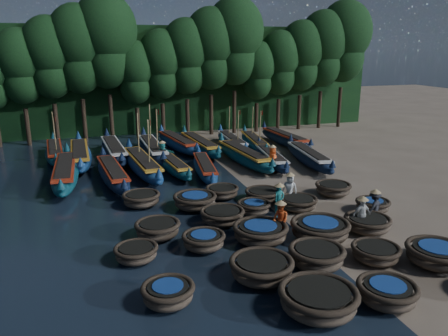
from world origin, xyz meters
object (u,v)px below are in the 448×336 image
object	(u,v)px
coracle_2	(318,300)
long_boat_11	(114,150)
long_boat_12	(152,149)
long_boat_8	(309,157)
fisherman_1	(279,198)
coracle_9	(437,254)
fisherman_5	(163,153)
coracle_10	(136,253)
coracle_17	(254,207)
coracle_5	(168,293)
long_boat_1	(65,172)
long_boat_14	(200,145)
coracle_7	(317,256)
long_boat_13	(177,143)
coracle_21	(195,201)
coracle_22	(222,192)
long_boat_5	(205,168)
coracle_6	(261,268)
fisherman_4	(362,213)
long_boat_2	(113,173)
coracle_15	(158,229)
coracle_18	(298,203)
long_boat_16	(254,142)
long_boat_17	(285,139)
fisherman_2	(280,219)
coracle_19	(373,205)
long_boat_6	(244,156)
coracle_8	(376,253)
fisherman_6	(272,158)
fisherman_0	(290,188)
coracle_20	(141,199)
long_boat_3	(142,164)
coracle_3	(387,293)
long_boat_9	(55,152)
coracle_24	(333,189)
coracle_14	(367,223)

from	to	relation	value
coracle_2	long_boat_11	size ratio (longest dim) A/B	0.31
long_boat_12	long_boat_8	bearing A→B (deg)	-29.51
fisherman_1	long_boat_11	bearing A→B (deg)	99.99
coracle_9	fisherman_5	size ratio (longest dim) A/B	1.33
coracle_10	coracle_17	world-z (taller)	coracle_17
coracle_5	long_boat_1	bearing A→B (deg)	103.69
long_boat_11	long_boat_14	size ratio (longest dim) A/B	1.04
coracle_7	coracle_10	bearing A→B (deg)	158.52
coracle_9	long_boat_13	xyz separation A→B (m)	(-5.62, 22.24, 0.11)
coracle_21	coracle_22	xyz separation A→B (m)	(1.83, 1.16, -0.07)
coracle_10	long_boat_5	bearing A→B (deg)	62.35
coracle_6	fisherman_4	bearing A→B (deg)	24.50
coracle_9	long_boat_2	size ratio (longest dim) A/B	0.30
long_boat_13	coracle_15	bearing A→B (deg)	-113.71
coracle_18	long_boat_14	world-z (taller)	long_boat_14
long_boat_16	fisherman_5	size ratio (longest dim) A/B	4.05
long_boat_12	long_boat_17	bearing A→B (deg)	1.93
fisherman_2	long_boat_16	bearing A→B (deg)	155.70
coracle_19	fisherman_1	xyz separation A→B (m)	(-4.76, 0.96, 0.54)
coracle_15	long_boat_6	xyz separation A→B (m)	(7.87, 10.76, 0.16)
coracle_8	long_boat_14	distance (m)	20.04
coracle_18	long_boat_17	size ratio (longest dim) A/B	0.27
coracle_8	fisherman_6	xyz separation A→B (m)	(1.20, 12.94, 0.55)
coracle_7	fisherman_0	xyz separation A→B (m)	(2.06, 6.70, 0.41)
long_boat_2	fisherman_4	bearing A→B (deg)	-52.31
coracle_20	long_boat_11	bearing A→B (deg)	93.68
long_boat_2	fisherman_6	bearing A→B (deg)	-9.92
long_boat_12	long_boat_13	size ratio (longest dim) A/B	1.09
long_boat_3	coracle_3	bearing A→B (deg)	-78.08
long_boat_6	long_boat_14	world-z (taller)	long_boat_6
long_boat_11	long_boat_13	xyz separation A→B (m)	(5.15, 1.45, -0.04)
coracle_22	fisherman_0	xyz separation A→B (m)	(3.17, -1.92, 0.51)
coracle_15	fisherman_4	distance (m)	9.22
long_boat_13	fisherman_6	bearing A→B (deg)	-69.64
long_boat_5	fisherman_4	xyz separation A→B (m)	(4.51, -10.81, 0.37)
coracle_7	long_boat_6	world-z (taller)	long_boat_6
coracle_6	fisherman_4	xyz separation A→B (m)	(6.00, 2.73, 0.38)
long_boat_9	long_boat_12	xyz separation A→B (m)	(7.05, -1.49, 0.07)
coracle_8	coracle_22	world-z (taller)	coracle_8
coracle_21	fisherman_6	distance (m)	8.44
coracle_17	long_boat_12	distance (m)	13.65
coracle_7	long_boat_14	bearing A→B (deg)	88.81
coracle_5	coracle_18	world-z (taller)	coracle_5
coracle_9	long_boat_5	xyz separation A→B (m)	(-5.37, 14.51, 0.03)
fisherman_1	long_boat_17	bearing A→B (deg)	47.69
long_boat_6	fisherman_1	distance (m)	10.06
coracle_24	long_boat_5	bearing A→B (deg)	133.80
long_boat_12	coracle_9	bearing A→B (deg)	-70.20
coracle_14	coracle_18	size ratio (longest dim) A/B	1.00
coracle_3	fisherman_2	xyz separation A→B (m)	(-1.17, 5.83, 0.44)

